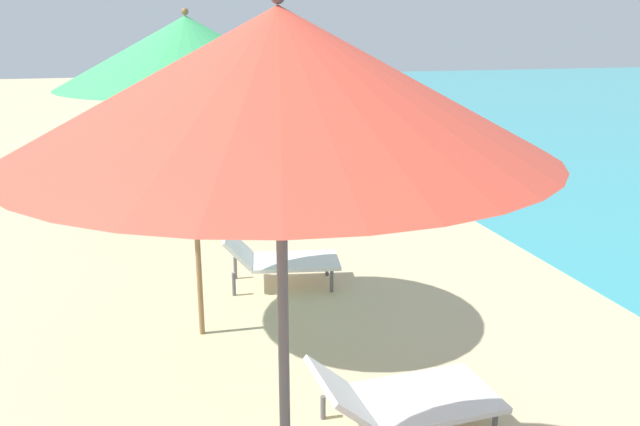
% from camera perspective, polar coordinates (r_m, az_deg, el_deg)
% --- Properties ---
extents(umbrella_second, '(2.25, 2.25, 2.92)m').
position_cam_1_polar(umbrella_second, '(2.67, -3.58, 11.29)').
color(umbrella_second, '#4C4C51').
rests_on(umbrella_second, ground).
extents(lounger_second_shoreside, '(1.35, 0.74, 0.52)m').
position_cam_1_polar(lounger_second_shoreside, '(4.84, 7.17, -15.66)').
color(lounger_second_shoreside, white).
rests_on(lounger_second_shoreside, ground).
extents(umbrella_third, '(2.17, 2.17, 2.92)m').
position_cam_1_polar(umbrella_third, '(5.69, -11.52, 13.57)').
color(umbrella_third, olive).
rests_on(umbrella_third, ground).
extents(lounger_third_shoreside, '(1.33, 0.79, 0.61)m').
position_cam_1_polar(lounger_third_shoreside, '(7.21, -3.66, -3.96)').
color(lounger_third_shoreside, white).
rests_on(lounger_third_shoreside, ground).
extents(umbrella_farthest, '(2.06, 2.06, 2.62)m').
position_cam_1_polar(umbrella_farthest, '(9.33, -12.71, 13.04)').
color(umbrella_farthest, silver).
rests_on(umbrella_farthest, ground).
extents(lounger_farthest_shoreside, '(1.41, 0.95, 0.61)m').
position_cam_1_polar(lounger_farthest_shoreside, '(10.75, -9.25, 2.53)').
color(lounger_farthest_shoreside, blue).
rests_on(lounger_farthest_shoreside, ground).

